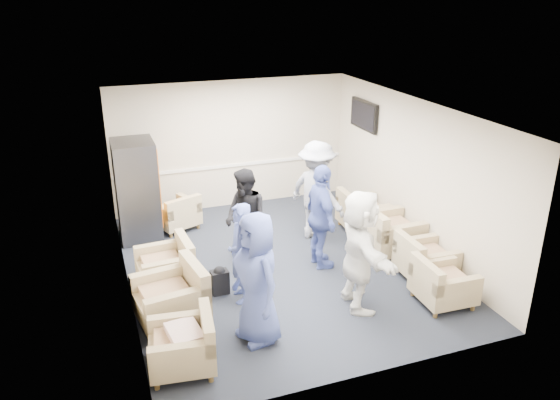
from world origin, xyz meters
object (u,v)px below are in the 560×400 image
object	(u,v)px
armchair_left_near	(186,347)
armchair_right_midfar	(387,234)
armchair_right_midnear	(423,261)
person_back_right	(317,191)
person_back_left	(246,217)
armchair_corner	(177,214)
armchair_right_near	(441,285)
person_mid_left	(240,253)
armchair_right_far	(360,214)
person_front_left	(257,278)
person_mid_right	(321,217)
armchair_left_mid	(175,299)
vending_machine	(137,190)
armchair_left_far	(169,266)
person_front_right	(360,250)

from	to	relation	value
armchair_left_near	armchair_right_midfar	bearing A→B (deg)	123.30
armchair_right_midnear	person_back_right	size ratio (longest dim) A/B	0.43
person_back_left	armchair_right_midfar	bearing A→B (deg)	60.59
armchair_corner	person_back_left	bearing A→B (deg)	94.73
armchair_left_near	armchair_right_midfar	xyz separation A→B (m)	(3.95, 1.94, 0.06)
armchair_right_near	armchair_corner	world-z (taller)	armchair_right_near
person_mid_left	person_back_left	xyz separation A→B (m)	(0.42, 1.14, 0.05)
person_mid_left	armchair_right_midfar	bearing A→B (deg)	106.38
armchair_right_far	armchair_left_near	bearing A→B (deg)	129.74
person_front_left	person_back_right	size ratio (longest dim) A/B	0.97
armchair_right_near	person_mid_left	bearing A→B (deg)	69.85
armchair_right_far	person_mid_right	bearing A→B (deg)	132.12
armchair_right_far	person_mid_right	distance (m)	1.82
person_mid_right	armchair_corner	bearing A→B (deg)	43.51
armchair_left_mid	armchair_right_midnear	world-z (taller)	armchair_left_mid
armchair_right_near	person_mid_right	world-z (taller)	person_mid_right
armchair_right_far	armchair_right_near	bearing A→B (deg)	-179.81
vending_machine	armchair_right_midfar	bearing A→B (deg)	-28.43
person_back_left	armchair_left_far	bearing A→B (deg)	-93.26
person_front_left	person_front_right	world-z (taller)	person_front_right
armchair_right_midnear	armchair_corner	bearing A→B (deg)	47.22
armchair_right_far	person_front_right	size ratio (longest dim) A/B	0.47
person_mid_left	person_back_right	xyz separation A→B (m)	(1.92, 1.59, 0.17)
person_mid_left	person_front_right	xyz separation A→B (m)	(1.57, -0.77, 0.14)
armchair_left_mid	armchair_right_midfar	world-z (taller)	armchair_right_midfar
armchair_left_far	armchair_right_near	xyz separation A→B (m)	(3.73, -1.93, -0.02)
armchair_right_midnear	vending_machine	bearing A→B (deg)	53.64
armchair_right_near	armchair_left_near	bearing A→B (deg)	95.07
armchair_left_near	person_back_left	xyz separation A→B (m)	(1.51, 2.47, 0.52)
armchair_corner	person_back_left	size ratio (longest dim) A/B	0.59
person_mid_right	person_back_right	bearing A→B (deg)	-16.74
armchair_right_midfar	person_front_right	xyz separation A→B (m)	(-1.28, -1.37, 0.55)
person_mid_left	armchair_left_mid	bearing A→B (deg)	-71.98
armchair_corner	person_mid_left	distance (m)	2.99
vending_machine	person_front_right	xyz separation A→B (m)	(2.75, -3.56, -0.02)
person_mid_left	person_front_right	distance (m)	1.76
armchair_left_near	person_back_right	distance (m)	4.24
armchair_right_far	person_back_right	xyz separation A→B (m)	(-0.97, -0.07, 0.62)
armchair_left_far	armchair_right_far	bearing A→B (deg)	98.89
armchair_right_midnear	person_back_right	bearing A→B (deg)	28.74
vending_machine	person_front_right	size ratio (longest dim) A/B	1.02
armchair_left_far	armchair_right_midfar	size ratio (longest dim) A/B	0.92
armchair_right_far	armchair_corner	size ratio (longest dim) A/B	0.88
armchair_right_near	armchair_right_far	size ratio (longest dim) A/B	0.93
vending_machine	person_front_left	xyz separation A→B (m)	(1.11, -3.83, -0.02)
armchair_right_midnear	person_front_left	world-z (taller)	person_front_left
armchair_left_near	armchair_right_near	xyz separation A→B (m)	(3.85, 0.19, -0.01)
armchair_right_near	vending_machine	world-z (taller)	vending_machine
person_front_left	person_mid_left	bearing A→B (deg)	163.88
armchair_left_mid	armchair_right_midfar	xyz separation A→B (m)	(3.90, 0.86, 0.01)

